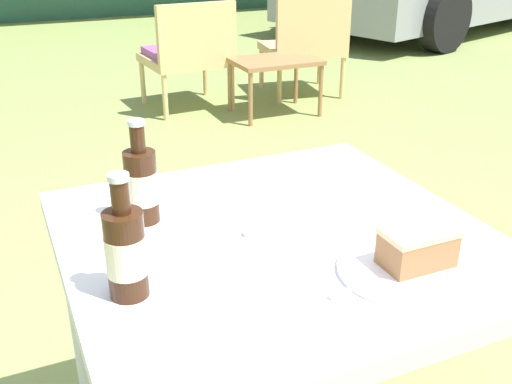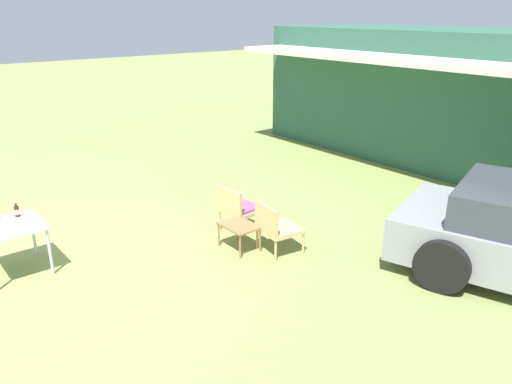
% 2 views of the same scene
% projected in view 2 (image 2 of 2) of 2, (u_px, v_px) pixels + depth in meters
% --- Properties ---
extents(ground_plane, '(60.00, 60.00, 0.00)m').
position_uv_depth(ground_plane, '(18.00, 272.00, 6.84)').
color(ground_plane, olive).
extents(cabin_building, '(9.49, 4.91, 2.97)m').
position_uv_depth(cabin_building, '(467.00, 96.00, 11.52)').
color(cabin_building, '#2D5B47').
rests_on(cabin_building, ground_plane).
extents(wicker_chair_cushioned, '(0.60, 0.58, 0.77)m').
position_uv_depth(wicker_chair_cushioned, '(238.00, 207.00, 7.95)').
color(wicker_chair_cushioned, tan).
rests_on(wicker_chair_cushioned, ground_plane).
extents(wicker_chair_plain, '(0.64, 0.61, 0.77)m').
position_uv_depth(wicker_chair_plain, '(275.00, 226.00, 7.26)').
color(wicker_chair_plain, tan).
rests_on(wicker_chair_plain, ground_plane).
extents(garden_side_table, '(0.58, 0.42, 0.39)m').
position_uv_depth(garden_side_table, '(239.00, 227.00, 7.39)').
color(garden_side_table, '#996B42').
rests_on(garden_side_table, ground_plane).
extents(patio_table, '(0.82, 0.80, 0.70)m').
position_uv_depth(patio_table, '(10.00, 230.00, 6.63)').
color(patio_table, silver).
rests_on(patio_table, ground_plane).
extents(cola_bottle_near, '(0.07, 0.07, 0.22)m').
position_uv_depth(cola_bottle_near, '(17.00, 211.00, 6.84)').
color(cola_bottle_near, '#381E0F').
rests_on(cola_bottle_near, patio_table).
extents(loose_bottle_cap, '(0.03, 0.03, 0.01)m').
position_uv_depth(loose_bottle_cap, '(10.00, 223.00, 6.65)').
color(loose_bottle_cap, silver).
rests_on(loose_bottle_cap, patio_table).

